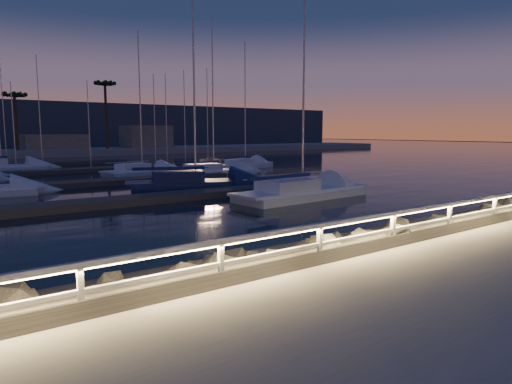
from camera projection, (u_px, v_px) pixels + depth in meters
ground at (370, 251)px, 13.05m from camera, size 400.00×400.00×0.00m
harbor_water at (76, 184)px, 38.21m from camera, size 400.00×440.00×0.60m
guard_rail at (369, 225)px, 12.91m from camera, size 44.11×0.12×1.06m
riprap at (385, 238)px, 15.39m from camera, size 31.32×3.19×1.51m
floating_docks at (72, 176)px, 39.17m from camera, size 22.00×36.00×0.40m
far_shore at (2, 151)px, 72.32m from camera, size 160.00×14.00×5.20m
palm_center at (14, 97)px, 71.60m from camera, size 3.00×3.00×9.70m
palm_right at (105, 87)px, 78.65m from camera, size 3.00×3.00×12.20m
sailboat_c at (192, 183)px, 31.49m from camera, size 9.69×5.77×15.93m
sailboat_d at (299, 191)px, 27.26m from camera, size 9.59×3.55×15.89m
sailboat_g at (140, 171)px, 42.09m from camera, size 8.00×3.88×13.09m
sailboat_h at (211, 171)px, 41.39m from camera, size 8.44×2.73×14.14m
sailboat_l at (244, 165)px, 49.82m from camera, size 8.28×4.73×13.52m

